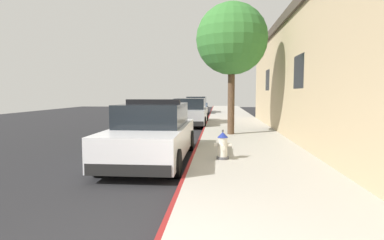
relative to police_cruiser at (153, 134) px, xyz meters
The scene contains 9 objects.
ground_plane 5.56m from the police_cruiser, 126.11° to the left, with size 28.59×60.00×0.20m, color #232326.
sidewalk_pavement 5.27m from the police_cruiser, 58.11° to the left, with size 3.26×60.00×0.15m, color #ADA89E.
curb_painted_edge 4.62m from the police_cruiser, 76.17° to the left, with size 0.08×60.00×0.15m, color maroon.
storefront_building 7.46m from the police_cruiser, 17.49° to the left, with size 5.28×23.55×5.00m.
police_cruiser is the anchor object (origin of this frame).
parked_car_silver_ahead 9.61m from the police_cruiser, 88.99° to the left, with size 1.94×4.84×1.56m.
parked_car_dark_far 19.51m from the police_cruiser, 90.49° to the left, with size 1.94×4.84×1.56m.
fire_hydrant 1.96m from the police_cruiser, 11.64° to the right, with size 0.44×0.40×0.76m.
street_tree 6.12m from the police_cruiser, 63.43° to the left, with size 2.91×2.91×5.35m.
Camera 1 is at (0.65, -2.82, 1.84)m, focal length 29.22 mm.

